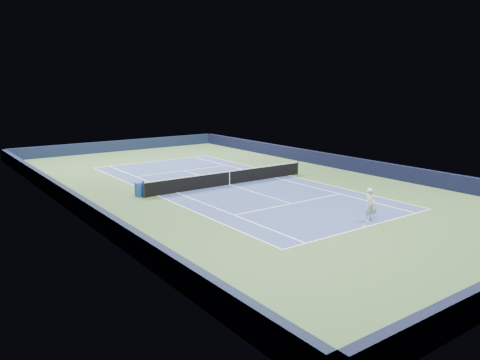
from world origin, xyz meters
TOP-DOWN VIEW (x-y plane):
  - ground at (0.00, 0.00)m, footprint 40.00×40.00m
  - wall_far at (0.00, 19.82)m, footprint 22.00×0.35m
  - wall_right at (10.82, 0.00)m, footprint 0.35×40.00m
  - wall_left at (-10.82, 0.00)m, footprint 0.35×40.00m
  - court_surface at (0.00, 0.00)m, footprint 10.97×23.77m
  - baseline_far at (0.00, 11.88)m, footprint 10.97×0.08m
  - baseline_near at (0.00, -11.88)m, footprint 10.97×0.08m
  - sideline_doubles_right at (5.49, 0.00)m, footprint 0.08×23.77m
  - sideline_doubles_left at (-5.49, 0.00)m, footprint 0.08×23.77m
  - sideline_singles_right at (4.12, 0.00)m, footprint 0.08×23.77m
  - sideline_singles_left at (-4.12, 0.00)m, footprint 0.08×23.77m
  - service_line_far at (0.00, 6.40)m, footprint 8.23×0.08m
  - service_line_near at (0.00, -6.40)m, footprint 8.23×0.08m
  - center_service_line at (0.00, 0.00)m, footprint 0.08×12.80m
  - center_mark_far at (0.00, 11.73)m, footprint 0.08×0.30m
  - center_mark_near at (0.00, -11.73)m, footprint 0.08×0.30m
  - tennis_net at (0.00, 0.00)m, footprint 12.90×0.10m
  - sponsor_cube at (-6.40, 0.58)m, footprint 0.63×0.56m
  - tennis_player at (0.91, -11.31)m, footprint 0.79×1.25m

SIDE VIEW (x-z plane):
  - ground at x=0.00m, z-range 0.00..0.00m
  - court_surface at x=0.00m, z-range 0.00..0.01m
  - baseline_far at x=0.00m, z-range 0.01..0.01m
  - baseline_near at x=0.00m, z-range 0.01..0.01m
  - sideline_doubles_right at x=5.49m, z-range 0.01..0.01m
  - sideline_doubles_left at x=-5.49m, z-range 0.01..0.01m
  - sideline_singles_right at x=4.12m, z-range 0.01..0.01m
  - sideline_singles_left at x=-4.12m, z-range 0.01..0.01m
  - service_line_far at x=0.00m, z-range 0.01..0.01m
  - service_line_near at x=0.00m, z-range 0.01..0.01m
  - center_service_line at x=0.00m, z-range 0.01..0.01m
  - center_mark_far at x=0.00m, z-range 0.01..0.01m
  - center_mark_near at x=0.00m, z-range 0.01..0.01m
  - sponsor_cube at x=-6.40m, z-range 0.00..0.87m
  - tennis_net at x=0.00m, z-range -0.03..1.04m
  - wall_far at x=0.00m, z-range 0.00..1.10m
  - wall_right at x=10.82m, z-range 0.00..1.10m
  - wall_left at x=-10.82m, z-range 0.00..1.10m
  - tennis_player at x=0.91m, z-range -0.19..1.90m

